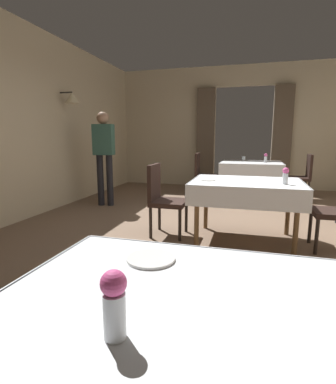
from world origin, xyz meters
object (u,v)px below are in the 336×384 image
(dining_table_mid, at_px, (246,188))
(glass_far_b, at_px, (244,159))
(plate_mid_b, at_px, (208,180))
(chair_mid_left, at_px, (163,196))
(plate_near_b, at_px, (151,259))
(chair_far_left, at_px, (203,172))
(flower_vase_mid, at_px, (285,175))
(person_waiter_by_doorway, at_px, (104,151))
(dining_table_far, at_px, (251,167))
(dining_table_near, at_px, (178,325))
(flower_vase_near, at_px, (114,302))
(flower_vase_far, at_px, (266,157))
(chair_far_right, at_px, (302,175))

(dining_table_mid, distance_m, glass_far_b, 3.17)
(dining_table_mid, relative_size, plate_mid_b, 7.09)
(chair_mid_left, xyz_separation_m, plate_near_b, (0.68, -2.48, 0.24))
(glass_far_b, bearing_deg, chair_far_left, -154.65)
(flower_vase_mid, bearing_deg, person_waiter_by_doorway, 154.11)
(flower_vase_mid, bearing_deg, plate_mid_b, 175.82)
(person_waiter_by_doorway, bearing_deg, dining_table_far, 30.94)
(dining_table_near, bearing_deg, chair_far_left, 98.14)
(flower_vase_near, bearing_deg, glass_far_b, 88.43)
(dining_table_far, relative_size, flower_vase_far, 6.64)
(chair_mid_left, bearing_deg, plate_near_b, -74.66)
(flower_vase_mid, height_order, glass_far_b, flower_vase_mid)
(person_waiter_by_doorway, bearing_deg, chair_far_right, 23.18)
(plate_near_b, bearing_deg, chair_far_right, 75.17)
(dining_table_mid, relative_size, plate_near_b, 6.23)
(chair_mid_left, height_order, flower_vase_mid, flower_vase_mid)
(chair_mid_left, distance_m, chair_far_left, 2.82)
(plate_near_b, distance_m, flower_vase_far, 5.42)
(chair_far_right, xyz_separation_m, flower_vase_mid, (-0.65, -3.01, 0.34))
(dining_table_near, distance_m, plate_near_b, 0.35)
(dining_table_mid, height_order, person_waiter_by_doorway, person_waiter_by_doorway)
(plate_near_b, xyz_separation_m, flower_vase_mid, (0.78, 2.39, 0.10))
(chair_far_right, xyz_separation_m, flower_vase_far, (-0.74, -0.02, 0.34))
(dining_table_far, bearing_deg, dining_table_near, -92.22)
(plate_mid_b, bearing_deg, glass_far_b, 84.03)
(chair_mid_left, height_order, glass_far_b, chair_mid_left)
(chair_mid_left, xyz_separation_m, chair_far_right, (2.11, 2.92, 0.00))
(chair_far_right, relative_size, flower_vase_mid, 4.94)
(plate_mid_b, bearing_deg, chair_mid_left, 177.28)
(dining_table_far, distance_m, glass_far_b, 0.36)
(dining_table_mid, bearing_deg, flower_vase_near, -95.42)
(dining_table_far, height_order, chair_mid_left, chair_mid_left)
(chair_far_left, bearing_deg, dining_table_far, 6.45)
(dining_table_near, distance_m, flower_vase_mid, 2.74)
(chair_far_left, height_order, flower_vase_near, flower_vase_near)
(chair_mid_left, relative_size, flower_vase_mid, 4.94)
(chair_mid_left, xyz_separation_m, chair_far_left, (0.07, 2.82, 0.00))
(chair_far_right, distance_m, flower_vase_mid, 3.10)
(chair_mid_left, relative_size, chair_far_right, 1.00)
(plate_near_b, relative_size, plate_mid_b, 1.14)
(chair_far_left, bearing_deg, dining_table_near, -81.86)
(chair_far_left, height_order, plate_near_b, chair_far_left)
(dining_table_far, height_order, chair_far_right, chair_far_right)
(flower_vase_mid, bearing_deg, flower_vase_far, 91.63)
(flower_vase_mid, xyz_separation_m, person_waiter_by_doorway, (-2.99, 1.45, 0.17))
(flower_vase_near, bearing_deg, flower_vase_far, 83.96)
(glass_far_b, xyz_separation_m, person_waiter_by_doorway, (-2.45, -1.86, 0.22))
(dining_table_mid, height_order, chair_far_left, chair_far_left)
(flower_vase_mid, xyz_separation_m, plate_mid_b, (-0.88, 0.06, -0.10))
(flower_vase_mid, bearing_deg, chair_mid_left, 176.40)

